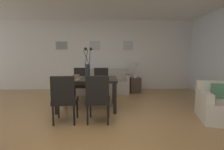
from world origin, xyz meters
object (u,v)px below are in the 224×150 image
Objects in this scene: framed_picture_left at (61,46)px; centerpiece_vase at (88,67)px; bowl_near_left at (73,78)px; framed_picture_right at (128,46)px; dining_chair_far_right at (101,82)px; dining_table at (88,82)px; bowl_near_right at (76,76)px; side_table at (135,85)px; sofa at (102,84)px; dining_chair_near_right at (81,82)px; armchair at (221,106)px; dining_chair_far_left at (98,97)px; framed_picture_center at (95,46)px; table_lamp at (136,67)px; dining_chair_near_left at (64,97)px.

centerpiece_vase is at bearing -61.38° from framed_picture_left.
bowl_near_left is 0.49× the size of framed_picture_right.
dining_chair_far_right is at bearing 60.29° from bowl_near_left.
framed_picture_left is (-0.92, 2.48, 0.87)m from bowl_near_left.
dining_table is at bearing 33.56° from bowl_near_left.
bowl_near_right is 2.37m from side_table.
centerpiece_vase is at bearing -99.07° from sofa.
framed_picture_right is (1.55, 1.40, 1.14)m from dining_chair_near_right.
framed_picture_right reaches higher than centerpiece_vase.
bowl_near_right reaches higher than armchair.
dining_table is at bearing -130.04° from side_table.
dining_chair_far_left reaches higher than sofa.
armchair is (3.07, -1.67, -0.23)m from dining_chair_near_right.
sofa is at bearing 73.24° from bowl_near_left.
framed_picture_right is (-0.21, 0.55, 1.39)m from side_table.
bowl_near_right is at bearing 161.80° from armchair.
side_table is at bearing 66.33° from dining_chair_far_left.
centerpiece_vase reaches higher than dining_chair_far_right.
bowl_near_left is (-0.32, -0.21, 0.13)m from dining_table.
armchair is (3.06, -0.59, -0.49)m from bowl_near_left.
dining_chair_far_left is 2.41× the size of framed_picture_center.
table_lamp is at bearing 49.96° from dining_table.
bowl_near_left is at bearing -69.61° from framed_picture_left.
dining_chair_far_right is 5.41× the size of bowl_near_right.
sofa is 5.23× the size of framed_picture_right.
centerpiece_vase is 2.66m from framed_picture_left.
bowl_near_left is 3.16m from armchair.
dining_chair_near_right is 0.71m from bowl_near_right.
centerpiece_vase reaches higher than dining_chair_near_right.
dining_chair_near_right is 2.02m from framed_picture_left.
framed_picture_center is (-0.00, 2.27, 1.00)m from dining_table.
dining_table is 1.52× the size of dining_chair_near_right.
dining_chair_near_right is 1.83m from framed_picture_center.
dining_table is at bearing 163.80° from armchair.
side_table is at bearing -3.49° from sofa.
side_table is at bearing -11.67° from framed_picture_left.
framed_picture_right reaches higher than armchair.
framed_picture_right reaches higher than bowl_near_left.
table_lamp is (1.16, 0.87, 0.38)m from dining_chair_far_right.
bowl_near_left is at bearing -132.39° from table_lamp.
bowl_near_right is at bearing 146.68° from centerpiece_vase.
framed_picture_left is 1.12× the size of framed_picture_center.
bowl_near_left is at bearing -146.44° from dining_table.
bowl_near_left is (-0.60, -1.05, 0.27)m from dining_chair_far_right.
bowl_near_right reaches higher than side_table.
dining_chair_near_left is at bearing -116.37° from framed_picture_right.
dining_chair_near_left is at bearing -73.99° from framed_picture_left.
sofa is at bearing 80.93° from centerpiece_vase.
table_lamp is at bearing -3.49° from sofa.
table_lamp reaches higher than dining_table.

